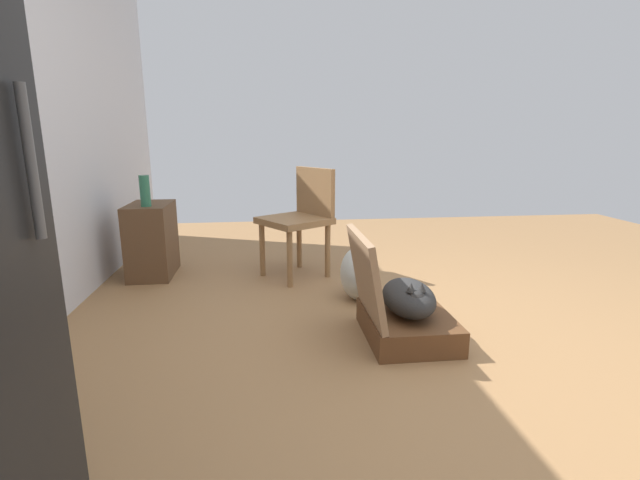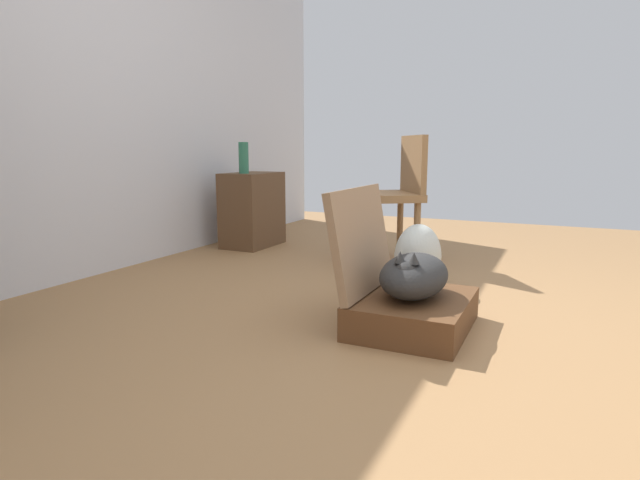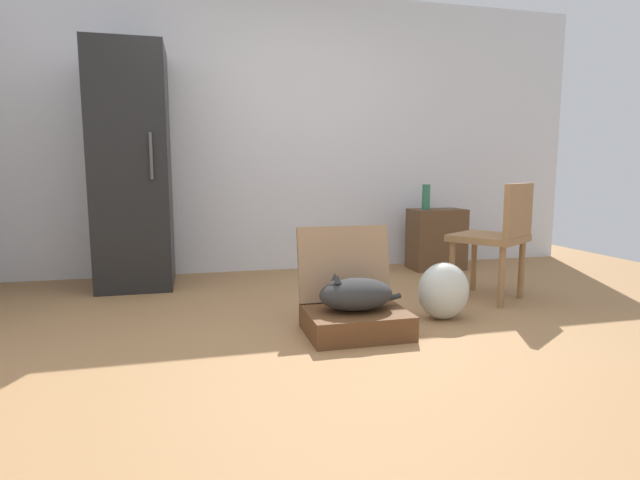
{
  "view_description": "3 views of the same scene",
  "coord_description": "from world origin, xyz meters",
  "px_view_note": "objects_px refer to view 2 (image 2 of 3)",
  "views": [
    {
      "loc": [
        -2.1,
        0.92,
        1.13
      ],
      "look_at": [
        0.42,
        0.62,
        0.53
      ],
      "focal_mm": 25.36,
      "sensor_mm": 36.0,
      "label": 1
    },
    {
      "loc": [
        -1.95,
        -0.42,
        0.79
      ],
      "look_at": [
        0.25,
        0.62,
        0.35
      ],
      "focal_mm": 29.33,
      "sensor_mm": 36.0,
      "label": 2
    },
    {
      "loc": [
        -0.7,
        -2.57,
        0.95
      ],
      "look_at": [
        0.15,
        0.79,
        0.47
      ],
      "focal_mm": 28.15,
      "sensor_mm": 36.0,
      "label": 3
    }
  ],
  "objects_px": {
    "plastic_bag_white": "(418,257)",
    "vase_tall": "(244,158)",
    "cat": "(414,276)",
    "side_table": "(252,210)",
    "chair": "(392,192)",
    "suitcase_base": "(413,313)"
  },
  "relations": [
    {
      "from": "plastic_bag_white",
      "to": "vase_tall",
      "type": "height_order",
      "value": "vase_tall"
    },
    {
      "from": "cat",
      "to": "plastic_bag_white",
      "type": "height_order",
      "value": "plastic_bag_white"
    },
    {
      "from": "side_table",
      "to": "chair",
      "type": "xyz_separation_m",
      "value": [
        -0.13,
        -1.2,
        0.2
      ]
    },
    {
      "from": "suitcase_base",
      "to": "cat",
      "type": "height_order",
      "value": "cat"
    },
    {
      "from": "chair",
      "to": "vase_tall",
      "type": "bearing_deg",
      "value": -123.99
    },
    {
      "from": "cat",
      "to": "chair",
      "type": "relative_size",
      "value": 0.6
    },
    {
      "from": "cat",
      "to": "plastic_bag_white",
      "type": "distance_m",
      "value": 0.67
    },
    {
      "from": "plastic_bag_white",
      "to": "side_table",
      "type": "bearing_deg",
      "value": 64.41
    },
    {
      "from": "vase_tall",
      "to": "plastic_bag_white",
      "type": "bearing_deg",
      "value": -111.77
    },
    {
      "from": "suitcase_base",
      "to": "plastic_bag_white",
      "type": "xyz_separation_m",
      "value": [
        0.64,
        0.15,
        0.11
      ]
    },
    {
      "from": "vase_tall",
      "to": "chair",
      "type": "relative_size",
      "value": 0.28
    },
    {
      "from": "cat",
      "to": "plastic_bag_white",
      "type": "relative_size",
      "value": 1.4
    },
    {
      "from": "cat",
      "to": "side_table",
      "type": "relative_size",
      "value": 0.88
    },
    {
      "from": "suitcase_base",
      "to": "cat",
      "type": "bearing_deg",
      "value": 176.23
    },
    {
      "from": "suitcase_base",
      "to": "vase_tall",
      "type": "height_order",
      "value": "vase_tall"
    },
    {
      "from": "suitcase_base",
      "to": "side_table",
      "type": "xyz_separation_m",
      "value": [
        1.39,
        1.7,
        0.22
      ]
    },
    {
      "from": "suitcase_base",
      "to": "chair",
      "type": "relative_size",
      "value": 0.68
    },
    {
      "from": "suitcase_base",
      "to": "vase_tall",
      "type": "bearing_deg",
      "value": 53.36
    },
    {
      "from": "cat",
      "to": "chair",
      "type": "bearing_deg",
      "value": 21.72
    },
    {
      "from": "suitcase_base",
      "to": "cat",
      "type": "relative_size",
      "value": 1.13
    },
    {
      "from": "chair",
      "to": "cat",
      "type": "bearing_deg",
      "value": -12.01
    },
    {
      "from": "plastic_bag_white",
      "to": "cat",
      "type": "bearing_deg",
      "value": -166.88
    }
  ]
}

